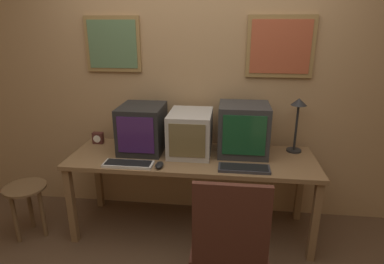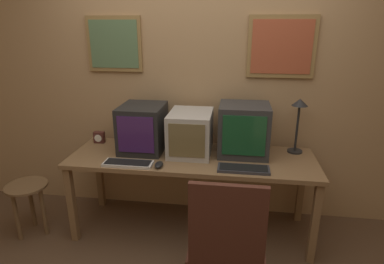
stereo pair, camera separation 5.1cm
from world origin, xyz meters
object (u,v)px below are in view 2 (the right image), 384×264
at_px(monitor_left, 143,128).
at_px(desk_clock, 99,137).
at_px(side_stool, 28,196).
at_px(office_chair, 226,256).
at_px(mouse_near_keyboard, 159,165).
at_px(keyboard_main, 128,163).
at_px(monitor_right, 244,130).
at_px(desk_lamp, 299,114).
at_px(monitor_center, 191,133).
at_px(keyboard_side, 243,169).

bearing_deg(monitor_left, desk_clock, 167.01).
xyz_separation_m(monitor_left, side_stool, (-0.95, -0.35, -0.56)).
xyz_separation_m(desk_clock, office_chair, (1.24, -1.04, -0.35)).
bearing_deg(desk_clock, mouse_near_keyboard, -33.50).
bearing_deg(desk_clock, keyboard_main, -46.12).
relative_size(monitor_left, office_chair, 0.43).
xyz_separation_m(monitor_right, desk_clock, (-1.33, 0.08, -0.16)).
xyz_separation_m(desk_lamp, office_chair, (-0.55, -1.05, -0.64)).
xyz_separation_m(desk_clock, desk_lamp, (1.78, 0.02, 0.29)).
xyz_separation_m(monitor_center, monitor_right, (0.45, 0.04, 0.04)).
distance_m(monitor_left, keyboard_side, 0.95).
relative_size(mouse_near_keyboard, side_stool, 0.25).
distance_m(monitor_right, keyboard_main, 1.00).
relative_size(keyboard_main, desk_clock, 3.73).
bearing_deg(monitor_center, desk_clock, 172.29).
bearing_deg(monitor_right, office_chair, -95.53).
bearing_deg(keyboard_main, desk_clock, 133.88).
bearing_deg(monitor_left, office_chair, -50.16).
distance_m(monitor_right, office_chair, 1.09).
xyz_separation_m(keyboard_side, mouse_near_keyboard, (-0.66, -0.03, 0.01)).
relative_size(monitor_center, keyboard_side, 1.12).
bearing_deg(monitor_center, desk_lamp, 8.54).
distance_m(keyboard_main, side_stool, 0.99).
xyz_separation_m(office_chair, side_stool, (-1.73, 0.58, -0.06)).
xyz_separation_m(monitor_right, keyboard_side, (0.01, -0.34, -0.20)).
relative_size(mouse_near_keyboard, desk_lamp, 0.25).
distance_m(monitor_center, mouse_near_keyboard, 0.42).
bearing_deg(monitor_left, mouse_near_keyboard, -57.42).
bearing_deg(office_chair, desk_lamp, 62.62).
bearing_deg(desk_clock, monitor_center, -7.71).
distance_m(keyboard_side, desk_clock, 1.40).
bearing_deg(office_chair, side_stool, 161.35).
bearing_deg(monitor_left, desk_lamp, 5.25).
xyz_separation_m(keyboard_side, desk_clock, (-1.34, 0.42, 0.04)).
relative_size(monitor_left, monitor_right, 0.99).
bearing_deg(keyboard_main, monitor_center, 35.74).
xyz_separation_m(monitor_left, keyboard_side, (0.88, -0.31, -0.19)).
xyz_separation_m(monitor_right, mouse_near_keyboard, (-0.65, -0.37, -0.20)).
relative_size(mouse_near_keyboard, desk_clock, 1.12).
bearing_deg(keyboard_side, keyboard_main, -178.26).
xyz_separation_m(monitor_center, office_chair, (0.35, -0.92, -0.48)).
relative_size(monitor_left, keyboard_side, 1.08).
relative_size(keyboard_main, office_chair, 0.39).
bearing_deg(mouse_near_keyboard, office_chair, -46.49).
relative_size(monitor_center, keyboard_main, 1.13).
height_order(desk_clock, office_chair, office_chair).
bearing_deg(office_chair, monitor_center, 111.08).
distance_m(monitor_right, keyboard_side, 0.40).
xyz_separation_m(keyboard_main, desk_lamp, (1.35, 0.46, 0.33)).
bearing_deg(mouse_near_keyboard, monitor_left, 122.58).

